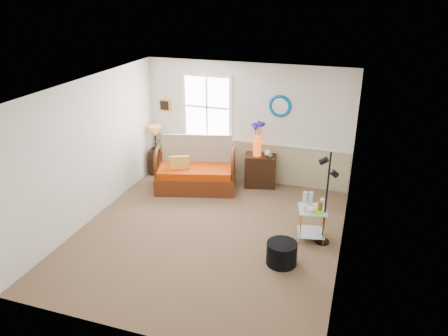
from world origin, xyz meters
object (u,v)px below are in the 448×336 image
(lamp_stand, at_px, (158,162))
(ottoman, at_px, (282,253))
(cabinet, at_px, (260,170))
(side_table, at_px, (311,224))
(loveseat, at_px, (196,165))
(floor_lamp, at_px, (326,199))

(lamp_stand, xyz_separation_m, ottoman, (3.43, -2.62, -0.10))
(cabinet, relative_size, side_table, 1.21)
(ottoman, bearing_deg, side_table, 68.79)
(side_table, height_order, ottoman, side_table)
(ottoman, bearing_deg, loveseat, 136.90)
(ottoman, bearing_deg, lamp_stand, 142.57)
(loveseat, xyz_separation_m, side_table, (2.63, -1.28, -0.25))
(lamp_stand, height_order, ottoman, lamp_stand)
(floor_lamp, bearing_deg, side_table, 174.83)
(side_table, distance_m, ottoman, 0.93)
(lamp_stand, distance_m, side_table, 4.16)
(lamp_stand, xyz_separation_m, floor_lamp, (3.97, -1.80, 0.53))
(lamp_stand, xyz_separation_m, side_table, (3.76, -1.76, 0.00))
(cabinet, distance_m, side_table, 2.29)
(loveseat, bearing_deg, floor_lamp, -40.45)
(lamp_stand, relative_size, side_table, 0.99)
(side_table, distance_m, floor_lamp, 0.57)
(side_table, bearing_deg, loveseat, 153.98)
(loveseat, bearing_deg, side_table, -41.42)
(loveseat, xyz_separation_m, lamp_stand, (-1.14, 0.48, -0.25))
(loveseat, height_order, cabinet, loveseat)
(floor_lamp, xyz_separation_m, ottoman, (-0.54, -0.82, -0.64))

